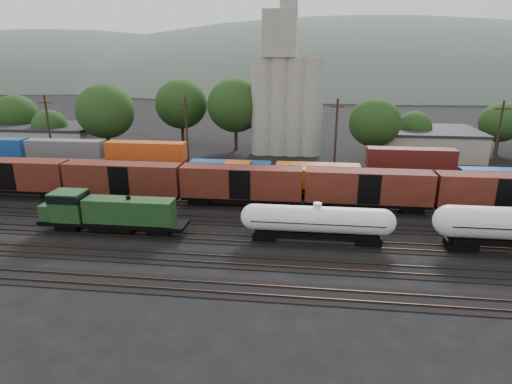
# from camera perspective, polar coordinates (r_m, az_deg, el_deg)

# --- Properties ---
(ground) EXTENTS (600.00, 600.00, 0.00)m
(ground) POSITION_cam_1_polar(r_m,az_deg,el_deg) (49.61, -2.36, -3.93)
(ground) COLOR black
(tracks) EXTENTS (180.00, 33.20, 0.20)m
(tracks) POSITION_cam_1_polar(r_m,az_deg,el_deg) (49.59, -2.36, -3.87)
(tracks) COLOR black
(tracks) RESTS_ON ground
(green_locomotive) EXTENTS (15.98, 2.82, 4.23)m
(green_locomotive) POSITION_cam_1_polar(r_m,az_deg,el_deg) (48.37, -19.54, -2.49)
(green_locomotive) COLOR black
(green_locomotive) RESTS_ON ground
(tank_car_a) EXTENTS (15.50, 2.77, 4.06)m
(tank_car_a) POSITION_cam_1_polar(r_m,az_deg,el_deg) (43.50, 8.11, -3.85)
(tank_car_a) COLOR white
(tank_car_a) RESTS_ON ground
(orange_locomotive) EXTENTS (17.08, 2.85, 4.27)m
(orange_locomotive) POSITION_cam_1_polar(r_m,az_deg,el_deg) (57.92, 1.70, 1.85)
(orange_locomotive) COLOR black
(orange_locomotive) RESTS_ON ground
(boxcar_string) EXTENTS (153.60, 2.90, 4.20)m
(boxcar_string) POSITION_cam_1_polar(r_m,az_deg,el_deg) (52.71, 6.35, 0.89)
(boxcar_string) COLOR black
(boxcar_string) RESTS_ON ground
(container_wall) EXTENTS (160.00, 2.60, 5.80)m
(container_wall) POSITION_cam_1_polar(r_m,az_deg,el_deg) (64.05, -5.93, 3.39)
(container_wall) COLOR black
(container_wall) RESTS_ON ground
(grain_silo) EXTENTS (13.40, 5.00, 29.00)m
(grain_silo) POSITION_cam_1_polar(r_m,az_deg,el_deg) (81.89, 3.99, 12.78)
(grain_silo) COLOR #9F9C92
(grain_silo) RESTS_ON ground
(industrial_sheds) EXTENTS (119.38, 17.26, 5.10)m
(industrial_sheds) POSITION_cam_1_polar(r_m,az_deg,el_deg) (82.26, 6.17, 6.62)
(industrial_sheds) COLOR #9E937F
(industrial_sheds) RESTS_ON ground
(tree_band) EXTENTS (165.59, 22.77, 14.21)m
(tree_band) POSITION_cam_1_polar(r_m,az_deg,el_deg) (83.38, -1.01, 10.52)
(tree_band) COLOR black
(tree_band) RESTS_ON ground
(utility_poles) EXTENTS (122.20, 0.36, 12.00)m
(utility_poles) POSITION_cam_1_polar(r_m,az_deg,el_deg) (68.97, 0.51, 7.66)
(utility_poles) COLOR black
(utility_poles) RESTS_ON ground
(distant_hills) EXTENTS (860.00, 286.00, 130.00)m
(distant_hills) POSITION_cam_1_polar(r_m,az_deg,el_deg) (308.37, 10.06, 10.27)
(distant_hills) COLOR #59665B
(distant_hills) RESTS_ON ground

